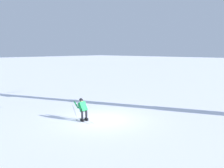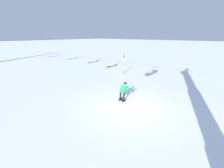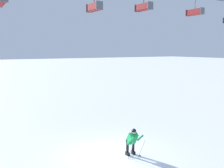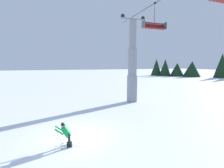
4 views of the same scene
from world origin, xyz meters
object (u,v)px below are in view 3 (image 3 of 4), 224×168
object	(u,v)px
chairlift_seat_second	(93,7)
chairlift_seat_fourth	(194,12)
skier_carving_main	(132,140)
chairlift_seat_middle	(143,7)

from	to	relation	value
chairlift_seat_second	chairlift_seat_fourth	size ratio (longest dim) A/B	1.19
skier_carving_main	chairlift_seat_second	size ratio (longest dim) A/B	0.73
chairlift_seat_second	chairlift_seat_middle	size ratio (longest dim) A/B	1.19
chairlift_seat_second	skier_carving_main	bearing A→B (deg)	-105.23
chairlift_seat_second	chairlift_seat_middle	xyz separation A→B (m)	(4.72, 0.00, 0.35)
chairlift_seat_middle	chairlift_seat_fourth	bearing A→B (deg)	-0.00
skier_carving_main	chairlift_seat_fourth	xyz separation A→B (m)	(13.30, 8.44, 7.89)
chairlift_seat_fourth	skier_carving_main	bearing A→B (deg)	-147.62
skier_carving_main	chairlift_seat_fourth	size ratio (longest dim) A/B	0.87
chairlift_seat_second	chairlift_seat_middle	bearing A→B (deg)	0.00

